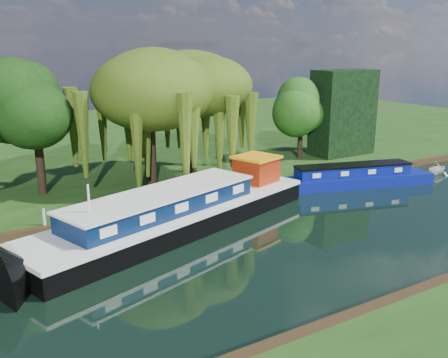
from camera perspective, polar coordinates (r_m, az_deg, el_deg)
ground at (r=27.84m, az=4.92°, el=-7.56°), size 120.00×120.00×0.00m
far_bank at (r=57.70m, az=-15.41°, el=4.10°), size 120.00×52.00×0.45m
dutch_barge at (r=30.00m, az=-5.19°, el=-3.75°), size 20.31×10.20×4.20m
narrowboat at (r=40.04m, az=14.46°, el=0.12°), size 13.20×5.80×1.91m
red_dinghy at (r=28.65m, az=-16.16°, el=-7.46°), size 3.31×2.40×0.68m
white_cruiser at (r=46.35m, az=23.09°, el=0.52°), size 2.44×2.14×1.23m
willow_left at (r=37.44m, az=-8.55°, el=9.89°), size 7.99×7.99×9.58m
willow_right at (r=38.88m, az=-3.79°, el=9.61°), size 7.37×7.37×8.98m
tree_far_mid at (r=36.71m, az=-20.80°, el=7.43°), size 5.29×5.29×8.65m
tree_far_right at (r=46.65m, az=8.82°, el=7.74°), size 3.91×3.91×6.39m
conifer_hedge at (r=49.16m, az=13.44°, el=7.39°), size 6.00×3.00×8.00m
lamppost at (r=35.89m, az=-4.25°, el=1.72°), size 0.36×0.36×2.56m
mooring_posts at (r=34.03m, az=-4.08°, el=-1.59°), size 19.16×0.16×1.00m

